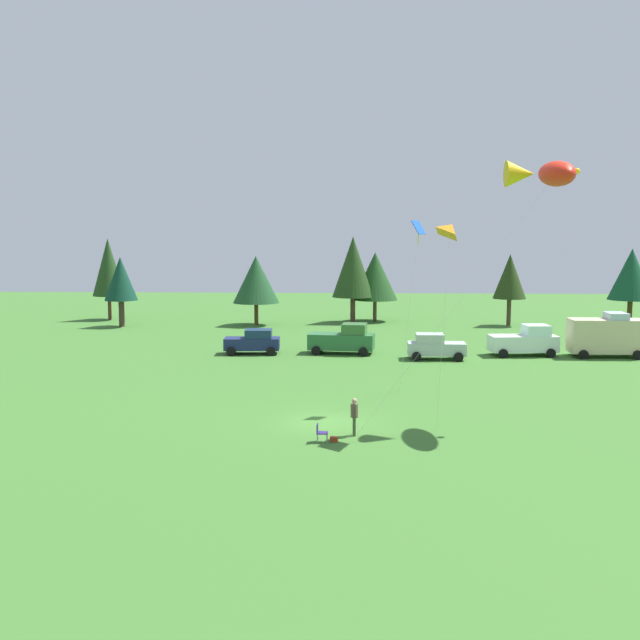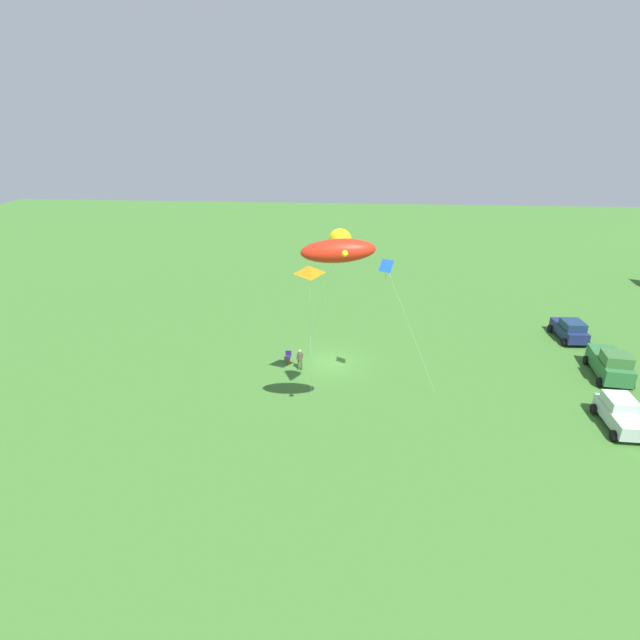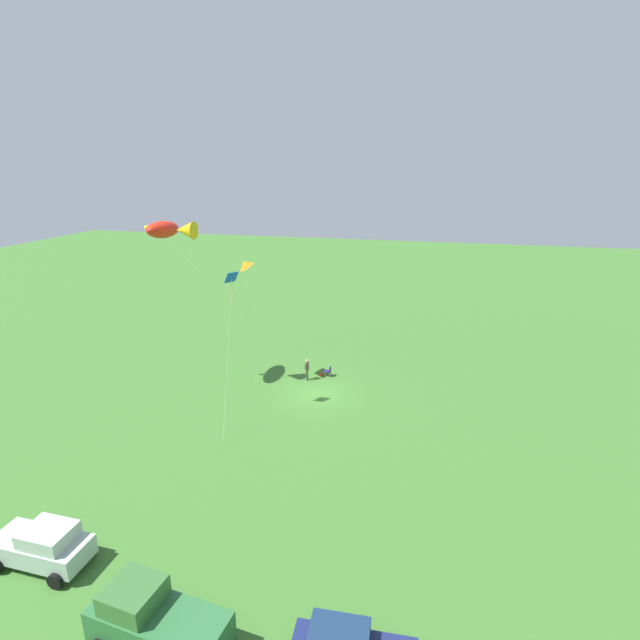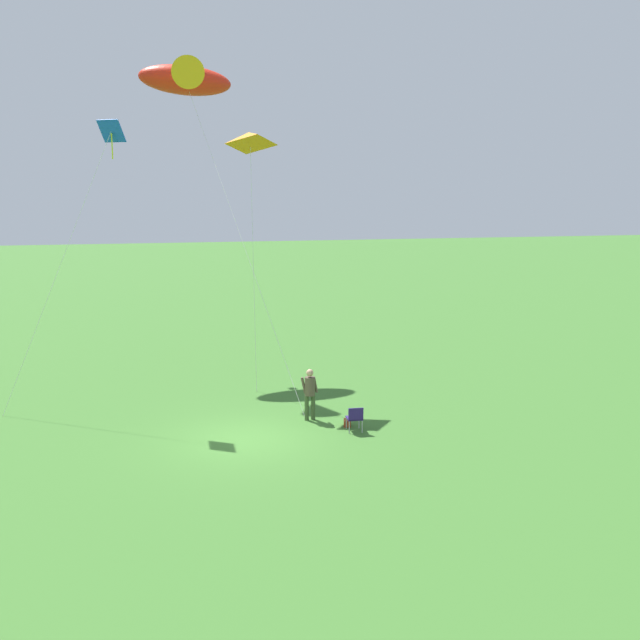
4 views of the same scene
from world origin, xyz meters
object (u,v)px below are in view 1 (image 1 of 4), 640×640
object	(u,v)px
truck_green_flatbed	(344,339)
truck_white_pickup	(525,341)
backpack_on_grass	(334,439)
kite_delta_orange	(452,230)
car_navy_hatch	(254,342)
folding_chair	(320,431)
person_kite_flyer	(354,414)
kite_large_fish	(548,174)
kite_diamond_blue	(418,234)
van_camper_beige	(607,335)
car_silver_compact	(435,346)

from	to	relation	value
truck_green_flatbed	truck_white_pickup	size ratio (longest dim) A/B	1.01
backpack_on_grass	kite_delta_orange	world-z (taller)	kite_delta_orange
car_navy_hatch	kite_delta_orange	bearing A→B (deg)	-63.63
car_navy_hatch	folding_chair	bearing A→B (deg)	-78.46
person_kite_flyer	backpack_on_grass	world-z (taller)	person_kite_flyer
truck_green_flatbed	kite_large_fish	distance (m)	25.03
folding_chair	kite_diamond_blue	world-z (taller)	kite_diamond_blue
kite_diamond_blue	kite_delta_orange	distance (m)	5.04
backpack_on_grass	kite_large_fish	xyz separation A→B (m)	(10.08, 4.34, 11.93)
person_kite_flyer	van_camper_beige	distance (m)	29.67
folding_chair	van_camper_beige	world-z (taller)	van_camper_beige
person_kite_flyer	backpack_on_grass	xyz separation A→B (m)	(-0.90, -1.05, -0.91)
kite_large_fish	folding_chair	bearing A→B (deg)	-157.48
truck_green_flatbed	truck_white_pickup	bearing A→B (deg)	5.76
person_kite_flyer	car_navy_hatch	bearing A→B (deg)	106.51
truck_white_pickup	van_camper_beige	world-z (taller)	van_camper_beige
car_navy_hatch	kite_diamond_blue	bearing A→B (deg)	-59.65
backpack_on_grass	truck_green_flatbed	distance (m)	24.54
kite_large_fish	kite_delta_orange	xyz separation A→B (m)	(-4.74, -1.97, -2.69)
car_silver_compact	kite_delta_orange	distance (m)	21.62
car_navy_hatch	truck_green_flatbed	world-z (taller)	truck_green_flatbed
folding_chair	van_camper_beige	size ratio (longest dim) A/B	0.15
folding_chair	car_navy_hatch	xyz separation A→B (m)	(-6.19, 24.21, 0.46)
car_silver_compact	kite_diamond_blue	world-z (taller)	kite_diamond_blue
car_navy_hatch	kite_diamond_blue	size ratio (longest dim) A/B	0.43
car_navy_hatch	car_silver_compact	size ratio (longest dim) A/B	1.01
car_silver_compact	van_camper_beige	xyz separation A→B (m)	(12.96, 1.67, 0.69)
person_kite_flyer	folding_chair	world-z (taller)	person_kite_flyer
truck_green_flatbed	kite_diamond_blue	distance (m)	19.48
car_navy_hatch	van_camper_beige	bearing A→B (deg)	-3.26
truck_white_pickup	kite_large_fish	xyz separation A→B (m)	(-3.77, -19.88, 10.94)
car_silver_compact	backpack_on_grass	bearing A→B (deg)	74.37
kite_delta_orange	person_kite_flyer	bearing A→B (deg)	-163.45
folding_chair	kite_diamond_blue	bearing A→B (deg)	58.89
car_silver_compact	kite_diamond_blue	size ratio (longest dim) A/B	0.43
kite_diamond_blue	backpack_on_grass	bearing A→B (deg)	-119.99
car_navy_hatch	truck_white_pickup	xyz separation A→B (m)	(20.65, 0.10, 0.15)
truck_green_flatbed	kite_large_fish	xyz separation A→B (m)	(9.97, -20.18, 10.94)
person_kite_flyer	kite_diamond_blue	world-z (taller)	kite_diamond_blue
kite_delta_orange	backpack_on_grass	bearing A→B (deg)	-156.07
car_navy_hatch	kite_large_fish	distance (m)	28.27
truck_green_flatbed	kite_diamond_blue	xyz separation A→B (m)	(4.09, -17.24, 8.09)
backpack_on_grass	car_navy_hatch	distance (m)	25.07
backpack_on_grass	kite_diamond_blue	size ratio (longest dim) A/B	0.03
kite_diamond_blue	kite_delta_orange	bearing A→B (deg)	-76.92
car_navy_hatch	truck_white_pickup	bearing A→B (deg)	-2.52
car_navy_hatch	kite_diamond_blue	xyz separation A→B (m)	(11.00, -16.84, 8.24)
person_kite_flyer	car_navy_hatch	world-z (taller)	car_navy_hatch
car_navy_hatch	kite_delta_orange	xyz separation A→B (m)	(12.14, -21.75, 8.39)
folding_chair	truck_white_pickup	world-z (taller)	truck_white_pickup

